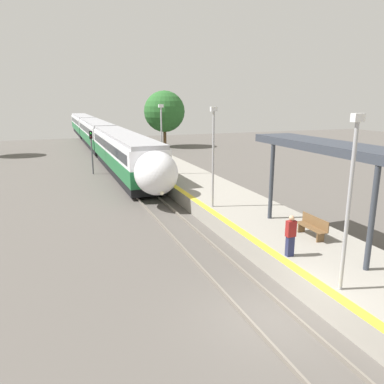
# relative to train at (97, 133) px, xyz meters

# --- Properties ---
(ground_plane) EXTENTS (120.00, 120.00, 0.00)m
(ground_plane) POSITION_rel_train_xyz_m (0.00, -43.53, -2.16)
(ground_plane) COLOR #56514C
(rail_left) EXTENTS (0.08, 90.00, 0.15)m
(rail_left) POSITION_rel_train_xyz_m (-0.72, -43.53, -2.09)
(rail_left) COLOR slate
(rail_left) RESTS_ON ground_plane
(rail_right) EXTENTS (0.08, 90.00, 0.15)m
(rail_right) POSITION_rel_train_xyz_m (0.72, -43.53, -2.09)
(rail_right) COLOR slate
(rail_right) RESTS_ON ground_plane
(train) EXTENTS (2.84, 63.70, 3.78)m
(train) POSITION_rel_train_xyz_m (0.00, 0.00, 0.00)
(train) COLOR black
(train) RESTS_ON ground_plane
(platform_right) EXTENTS (4.44, 64.00, 0.89)m
(platform_right) POSITION_rel_train_xyz_m (3.77, -43.53, -1.72)
(platform_right) COLOR gray
(platform_right) RESTS_ON ground_plane
(platform_bench) EXTENTS (0.44, 1.71, 0.89)m
(platform_bench) POSITION_rel_train_xyz_m (4.32, -39.91, -0.80)
(platform_bench) COLOR brown
(platform_bench) RESTS_ON platform_right
(person_waiting) EXTENTS (0.36, 0.22, 1.62)m
(person_waiting) POSITION_rel_train_xyz_m (2.19, -41.30, -0.44)
(person_waiting) COLOR navy
(person_waiting) RESTS_ON platform_right
(railway_signal) EXTENTS (0.28, 0.28, 3.92)m
(railway_signal) POSITION_rel_train_xyz_m (-2.55, -17.62, 0.26)
(railway_signal) COLOR #59595E
(railway_signal) RESTS_ON ground_plane
(lamppost_near) EXTENTS (0.36, 0.20, 5.42)m
(lamppost_near) POSITION_rel_train_xyz_m (2.16, -44.05, 1.82)
(lamppost_near) COLOR #9E9EA3
(lamppost_near) RESTS_ON platform_right
(lamppost_mid) EXTENTS (0.36, 0.20, 5.42)m
(lamppost_mid) POSITION_rel_train_xyz_m (2.16, -34.09, 1.82)
(lamppost_mid) COLOR #9E9EA3
(lamppost_mid) RESTS_ON platform_right
(lamppost_far) EXTENTS (0.36, 0.20, 5.42)m
(lamppost_far) POSITION_rel_train_xyz_m (2.16, -24.13, 1.82)
(lamppost_far) COLOR #9E9EA3
(lamppost_far) RESTS_ON platform_right
(station_canopy) EXTENTS (2.02, 9.24, 4.07)m
(station_canopy) POSITION_rel_train_xyz_m (4.57, -40.14, 2.49)
(station_canopy) COLOR #333842
(station_canopy) RESTS_ON platform_right
(background_tree_right) EXTENTS (5.75, 5.75, 7.88)m
(background_tree_right) POSITION_rel_train_xyz_m (9.43, -0.57, 2.83)
(background_tree_right) COLOR brown
(background_tree_right) RESTS_ON ground_plane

